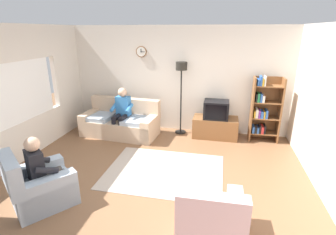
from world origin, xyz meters
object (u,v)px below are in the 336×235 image
(tv_stand, at_px, (215,127))
(armchair_near_bookshelf, at_px, (211,221))
(person_in_left_armchair, at_px, (43,167))
(armchair_near_window, at_px, (40,187))
(person_on_couch, at_px, (122,110))
(tv, at_px, (216,110))
(couch, at_px, (121,123))
(floor_lamp, at_px, (181,78))
(bookshelf, at_px, (263,109))

(tv_stand, xyz_separation_m, armchair_near_bookshelf, (0.08, -3.45, 0.03))
(armchair_near_bookshelf, relative_size, person_in_left_armchair, 0.80)
(armchair_near_window, bearing_deg, person_on_couch, 84.92)
(tv, bearing_deg, person_in_left_armchair, -128.22)
(tv_stand, relative_size, armchair_near_window, 0.93)
(tv_stand, relative_size, tv, 1.83)
(tv, relative_size, armchair_near_window, 0.51)
(tv_stand, relative_size, person_in_left_armchair, 0.98)
(armchair_near_window, distance_m, person_in_left_armchair, 0.33)
(couch, height_order, tv, tv)
(couch, relative_size, tv_stand, 1.79)
(couch, relative_size, floor_lamp, 1.06)
(person_in_left_armchair, bearing_deg, armchair_near_bookshelf, -6.02)
(couch, relative_size, armchair_near_bookshelf, 2.19)
(person_on_couch, distance_m, person_in_left_armchair, 2.73)
(bookshelf, xyz_separation_m, armchair_near_window, (-3.65, -3.32, -0.49))
(floor_lamp, distance_m, person_on_couch, 1.68)
(couch, distance_m, armchair_near_window, 2.91)
(armchair_near_bookshelf, xyz_separation_m, person_on_couch, (-2.37, 2.99, 0.41))
(tv_stand, bearing_deg, armchair_near_window, -128.00)
(bookshelf, distance_m, floor_lamp, 2.12)
(floor_lamp, relative_size, person_in_left_armchair, 1.65)
(couch, bearing_deg, tv, 7.73)
(armchair_near_window, relative_size, person_in_left_armchair, 1.06)
(tv, distance_m, person_in_left_armchair, 4.02)
(couch, height_order, bookshelf, bookshelf)
(couch, relative_size, tv, 3.28)
(tv_stand, bearing_deg, floor_lamp, 173.71)
(person_in_left_armchair, bearing_deg, person_on_couch, 85.94)
(tv_stand, distance_m, person_in_left_armchair, 4.05)
(couch, distance_m, bookshelf, 3.55)
(armchair_near_bookshelf, distance_m, person_on_couch, 3.84)
(person_on_couch, height_order, person_in_left_armchair, person_on_couch)
(tv, xyz_separation_m, bookshelf, (1.11, 0.09, 0.05))
(tv, xyz_separation_m, person_on_couch, (-2.29, -0.43, -0.03))
(tv_stand, distance_m, armchair_near_bookshelf, 3.45)
(bookshelf, bearing_deg, couch, -173.18)
(tv_stand, xyz_separation_m, bookshelf, (1.11, 0.07, 0.53))
(bookshelf, height_order, armchair_near_bookshelf, bookshelf)
(floor_lamp, bearing_deg, armchair_near_bookshelf, -74.62)
(bookshelf, xyz_separation_m, person_on_couch, (-3.40, -0.53, -0.08))
(tv, height_order, floor_lamp, floor_lamp)
(person_in_left_armchair, bearing_deg, armchair_near_window, -128.01)
(tv_stand, bearing_deg, person_in_left_armchair, -128.00)
(floor_lamp, height_order, armchair_near_window, floor_lamp)
(armchair_near_window, xyz_separation_m, armchair_near_bookshelf, (2.62, -0.20, 0.00))
(bookshelf, relative_size, armchair_near_bookshelf, 1.76)
(bookshelf, distance_m, person_in_left_armchair, 4.85)
(tv_stand, xyz_separation_m, floor_lamp, (-0.90, 0.10, 1.20))
(floor_lamp, relative_size, armchair_near_bookshelf, 2.06)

